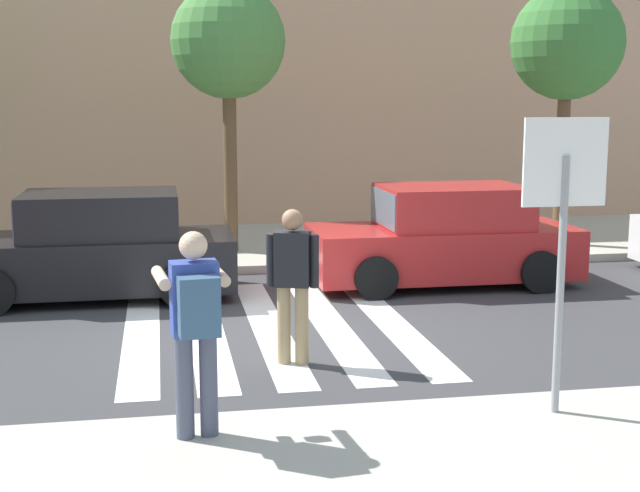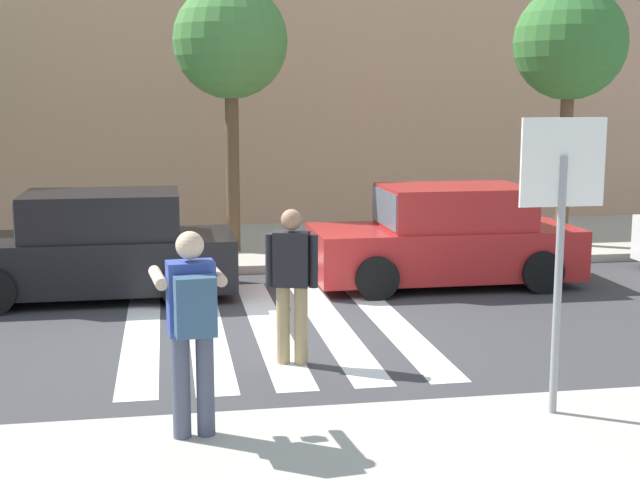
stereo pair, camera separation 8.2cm
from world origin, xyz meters
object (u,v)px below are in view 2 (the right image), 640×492
(stop_sign, at_px, (561,200))
(parked_car_red, at_px, (446,239))
(street_tree_center, at_px, (231,44))
(pedestrian_crossing, at_px, (292,277))
(photographer_with_backpack, at_px, (192,317))
(parked_car_black, at_px, (96,249))
(street_tree_east, at_px, (570,45))

(stop_sign, height_order, parked_car_red, stop_sign)
(parked_car_red, bearing_deg, stop_sign, -98.82)
(parked_car_red, height_order, street_tree_center, street_tree_center)
(street_tree_center, bearing_deg, pedestrian_crossing, -88.75)
(photographer_with_backpack, xyz_separation_m, pedestrian_crossing, (1.14, 2.33, -0.19))
(parked_car_black, bearing_deg, pedestrian_crossing, -57.69)
(stop_sign, distance_m, street_tree_east, 9.54)
(parked_car_black, relative_size, parked_car_red, 1.00)
(stop_sign, xyz_separation_m, pedestrian_crossing, (-2.03, 2.28, -1.07))
(pedestrian_crossing, distance_m, parked_car_red, 4.77)
(pedestrian_crossing, height_order, street_tree_east, street_tree_east)
(photographer_with_backpack, xyz_separation_m, parked_car_black, (-1.21, 6.06, -0.44))
(photographer_with_backpack, distance_m, street_tree_east, 11.46)
(street_tree_east, bearing_deg, street_tree_center, 177.01)
(street_tree_center, bearing_deg, stop_sign, -76.15)
(photographer_with_backpack, bearing_deg, stop_sign, 0.97)
(pedestrian_crossing, distance_m, street_tree_east, 9.11)
(pedestrian_crossing, xyz_separation_m, parked_car_red, (2.96, 3.73, -0.25))
(parked_car_red, relative_size, street_tree_east, 0.86)
(pedestrian_crossing, relative_size, street_tree_center, 0.36)
(parked_car_black, distance_m, street_tree_east, 9.28)
(stop_sign, bearing_deg, street_tree_center, 103.85)
(photographer_with_backpack, xyz_separation_m, street_tree_east, (7.17, 8.53, 2.66))
(stop_sign, height_order, street_tree_center, street_tree_center)
(pedestrian_crossing, height_order, street_tree_center, street_tree_center)
(stop_sign, xyz_separation_m, parked_car_red, (0.93, 6.01, -1.32))
(stop_sign, xyz_separation_m, parked_car_black, (-4.39, 6.01, -1.32))
(street_tree_east, bearing_deg, stop_sign, -115.25)
(pedestrian_crossing, relative_size, parked_car_black, 0.42)
(stop_sign, relative_size, parked_car_red, 0.64)
(parked_car_black, bearing_deg, street_tree_center, 51.56)
(stop_sign, distance_m, street_tree_center, 9.24)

